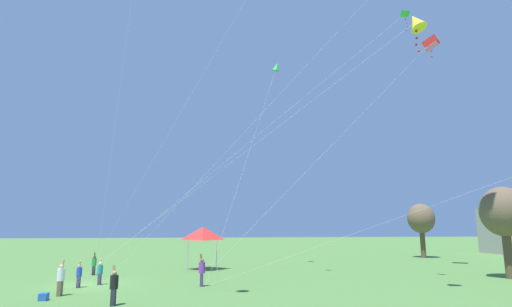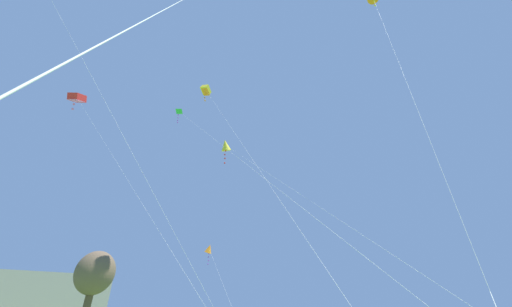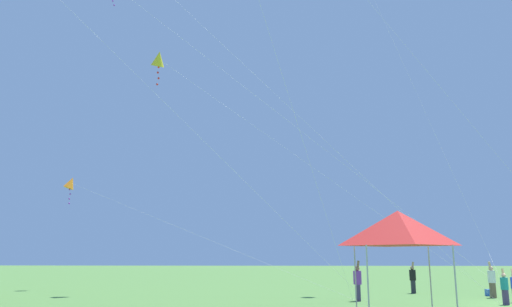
{
  "view_description": "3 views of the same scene",
  "coord_description": "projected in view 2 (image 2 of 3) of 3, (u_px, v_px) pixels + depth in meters",
  "views": [
    {
      "loc": [
        29.71,
        7.52,
        4.0
      ],
      "look_at": [
        1.09,
        11.27,
        9.23
      ],
      "focal_mm": 28.0,
      "sensor_mm": 36.0,
      "label": 1
    },
    {
      "loc": [
        -4.8,
        -1.08,
        2.27
      ],
      "look_at": [
        5.28,
        11.98,
        11.17
      ],
      "focal_mm": 20.0,
      "sensor_mm": 36.0,
      "label": 2
    },
    {
      "loc": [
        -26.19,
        11.54,
        2.32
      ],
      "look_at": [
        5.12,
        13.17,
        8.83
      ],
      "focal_mm": 35.0,
      "sensor_mm": 36.0,
      "label": 3
    }
  ],
  "objects": [
    {
      "name": "kite_yellow_diamond_6",
      "position": [
        226.0,
        146.0,
        28.73
      ],
      "size": [
        4.59,
        21.99,
        17.39
      ],
      "color": "silver",
      "rests_on": "ground"
    },
    {
      "name": "kite_green_delta_5",
      "position": [
        180.0,
        113.0,
        28.64
      ],
      "size": [
        2.41,
        23.74,
        20.15
      ],
      "color": "silver",
      "rests_on": "ground"
    },
    {
      "name": "kite_red_box_3",
      "position": [
        77.0,
        98.0,
        30.78
      ],
      "size": [
        7.99,
        23.88,
        22.91
      ],
      "color": "silver",
      "rests_on": "ground"
    },
    {
      "name": "kite_yellow_box_4",
      "position": [
        206.0,
        90.0,
        35.38
      ],
      "size": [
        7.75,
        24.38,
        26.68
      ],
      "color": "silver",
      "rests_on": "ground"
    },
    {
      "name": "tree_near_right",
      "position": [
        95.0,
        274.0,
        26.67
      ],
      "size": [
        3.49,
        3.49,
        7.04
      ],
      "color": "brown",
      "rests_on": "ground"
    },
    {
      "name": "kite_orange_diamond_7",
      "position": [
        209.0,
        249.0,
        31.16
      ],
      "size": [
        9.29,
        20.8,
        8.44
      ],
      "color": "silver",
      "rests_on": "ground"
    }
  ]
}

